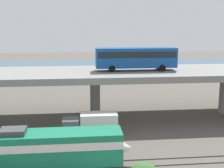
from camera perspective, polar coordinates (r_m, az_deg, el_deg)
rail_strip_near at (r=30.49m, az=-1.57°, el=-15.74°), size 110.00×0.12×0.12m
rail_strip_far at (r=31.83m, az=-1.79°, el=-14.53°), size 110.00×0.12×0.12m
train_locomotive at (r=30.37m, az=-11.71°, el=-11.67°), size 16.63×3.04×4.18m
highway_overpass at (r=44.51m, az=-3.29°, el=1.62°), size 96.00×12.12×7.14m
transit_bus_on_overpass at (r=44.72m, az=4.63°, el=5.19°), size 12.00×2.68×3.40m
service_truck_west at (r=37.83m, az=-3.87°, el=-7.68°), size 6.80×2.46×3.04m
pier_parking_lot at (r=79.97m, az=-4.45°, el=1.71°), size 77.29×11.84×1.37m
parked_car_0 at (r=82.32m, az=-11.84°, el=2.81°), size 4.23×1.98×1.50m
parked_car_2 at (r=81.73m, az=6.95°, el=2.90°), size 4.60×1.82×1.50m
parked_car_3 at (r=82.48m, az=13.83°, el=2.74°), size 4.11×1.98×1.50m
parked_car_4 at (r=80.03m, az=-5.12°, el=2.76°), size 4.09×1.95×1.50m
parked_car_5 at (r=79.29m, az=0.41°, el=2.73°), size 4.68×1.89×1.50m
harbor_water at (r=102.81m, az=-4.81°, el=3.45°), size 140.00×36.00×0.01m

